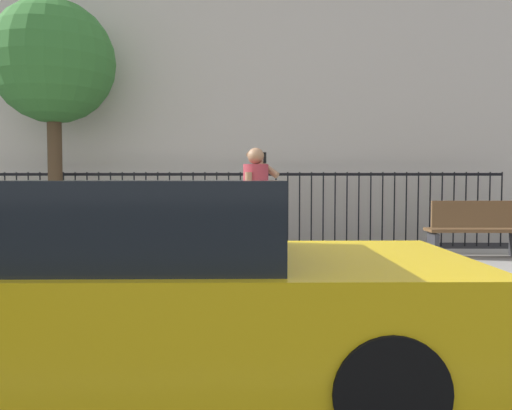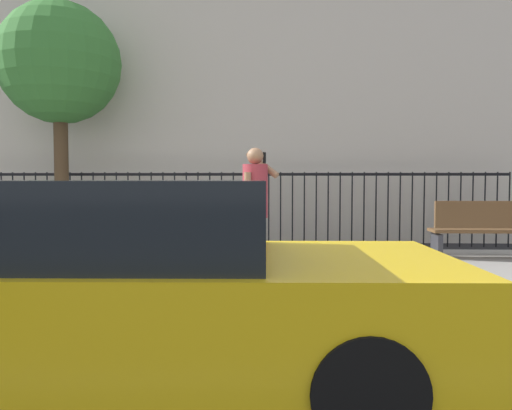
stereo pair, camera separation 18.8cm
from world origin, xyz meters
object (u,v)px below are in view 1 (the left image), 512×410
(taxi_yellow, at_px, (157,288))
(street_bench, at_px, (477,227))
(street_tree_near, at_px, (53,63))
(pedestrian_on_phone, at_px, (255,201))

(taxi_yellow, height_order, street_bench, taxi_yellow)
(street_bench, relative_size, street_tree_near, 0.31)
(street_tree_near, bearing_deg, pedestrian_on_phone, -41.23)
(pedestrian_on_phone, distance_m, street_tree_near, 6.12)
(pedestrian_on_phone, height_order, street_bench, pedestrian_on_phone)
(taxi_yellow, xyz_separation_m, street_tree_near, (-3.51, 6.98, 3.10))
(street_tree_near, bearing_deg, taxi_yellow, -63.29)
(taxi_yellow, distance_m, street_bench, 6.57)
(pedestrian_on_phone, bearing_deg, street_tree_near, 138.77)
(taxi_yellow, xyz_separation_m, street_bench, (4.31, 4.96, -0.05))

